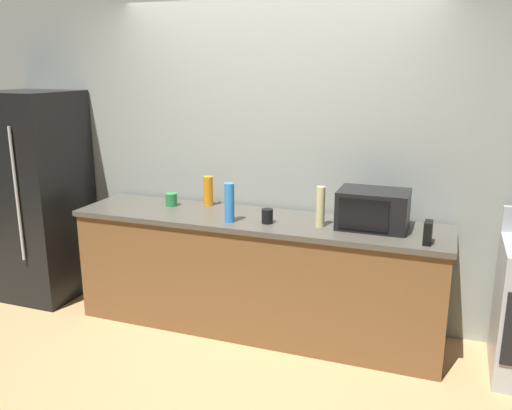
{
  "coord_description": "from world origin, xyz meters",
  "views": [
    {
      "loc": [
        1.33,
        -3.21,
        2.01
      ],
      "look_at": [
        0.0,
        0.4,
        1.0
      ],
      "focal_mm": 37.48,
      "sensor_mm": 36.0,
      "label": 1
    }
  ],
  "objects_px": {
    "refrigerator": "(37,196)",
    "microwave": "(373,209)",
    "mug_green": "(171,200)",
    "bottle_vinegar": "(320,207)",
    "bottle_dish_soap": "(208,191)",
    "mug_black": "(267,216)",
    "cordless_phone": "(428,233)",
    "bottle_spray_cleaner": "(229,203)"
  },
  "relations": [
    {
      "from": "refrigerator",
      "to": "microwave",
      "type": "height_order",
      "value": "refrigerator"
    },
    {
      "from": "microwave",
      "to": "mug_green",
      "type": "bearing_deg",
      "value": 178.19
    },
    {
      "from": "bottle_vinegar",
      "to": "bottle_dish_soap",
      "type": "relative_size",
      "value": 1.2
    },
    {
      "from": "bottle_vinegar",
      "to": "mug_black",
      "type": "height_order",
      "value": "bottle_vinegar"
    },
    {
      "from": "bottle_dish_soap",
      "to": "cordless_phone",
      "type": "bearing_deg",
      "value": -12.96
    },
    {
      "from": "microwave",
      "to": "mug_black",
      "type": "xyz_separation_m",
      "value": [
        -0.73,
        -0.15,
        -0.08
      ]
    },
    {
      "from": "bottle_vinegar",
      "to": "bottle_dish_soap",
      "type": "xyz_separation_m",
      "value": [
        -0.99,
        0.26,
        -0.02
      ]
    },
    {
      "from": "bottle_vinegar",
      "to": "bottle_dish_soap",
      "type": "height_order",
      "value": "bottle_vinegar"
    },
    {
      "from": "refrigerator",
      "to": "bottle_vinegar",
      "type": "relative_size",
      "value": 6.22
    },
    {
      "from": "cordless_phone",
      "to": "mug_black",
      "type": "distance_m",
      "value": 1.12
    },
    {
      "from": "microwave",
      "to": "mug_green",
      "type": "relative_size",
      "value": 4.62
    },
    {
      "from": "mug_green",
      "to": "bottle_vinegar",
      "type": "bearing_deg",
      "value": -6.54
    },
    {
      "from": "mug_black",
      "to": "bottle_vinegar",
      "type": "bearing_deg",
      "value": 8.18
    },
    {
      "from": "mug_green",
      "to": "mug_black",
      "type": "bearing_deg",
      "value": -12.6
    },
    {
      "from": "microwave",
      "to": "cordless_phone",
      "type": "bearing_deg",
      "value": -31.27
    },
    {
      "from": "bottle_dish_soap",
      "to": "mug_black",
      "type": "relative_size",
      "value": 2.27
    },
    {
      "from": "cordless_phone",
      "to": "bottle_vinegar",
      "type": "relative_size",
      "value": 0.52
    },
    {
      "from": "refrigerator",
      "to": "bottle_dish_soap",
      "type": "xyz_separation_m",
      "value": [
        1.56,
        0.21,
        0.12
      ]
    },
    {
      "from": "bottle_spray_cleaner",
      "to": "mug_black",
      "type": "distance_m",
      "value": 0.29
    },
    {
      "from": "bottle_spray_cleaner",
      "to": "mug_green",
      "type": "height_order",
      "value": "bottle_spray_cleaner"
    },
    {
      "from": "refrigerator",
      "to": "microwave",
      "type": "distance_m",
      "value": 2.91
    },
    {
      "from": "bottle_dish_soap",
      "to": "mug_black",
      "type": "height_order",
      "value": "bottle_dish_soap"
    },
    {
      "from": "bottle_spray_cleaner",
      "to": "mug_green",
      "type": "distance_m",
      "value": 0.68
    },
    {
      "from": "microwave",
      "to": "bottle_dish_soap",
      "type": "height_order",
      "value": "microwave"
    },
    {
      "from": "bottle_spray_cleaner",
      "to": "mug_green",
      "type": "xyz_separation_m",
      "value": [
        -0.62,
        0.26,
        -0.09
      ]
    },
    {
      "from": "refrigerator",
      "to": "bottle_vinegar",
      "type": "height_order",
      "value": "refrigerator"
    },
    {
      "from": "mug_black",
      "to": "mug_green",
      "type": "relative_size",
      "value": 1.02
    },
    {
      "from": "refrigerator",
      "to": "mug_green",
      "type": "relative_size",
      "value": 17.33
    },
    {
      "from": "bottle_dish_soap",
      "to": "microwave",
      "type": "bearing_deg",
      "value": -7.0
    },
    {
      "from": "bottle_dish_soap",
      "to": "mug_green",
      "type": "xyz_separation_m",
      "value": [
        -0.28,
        -0.11,
        -0.07
      ]
    },
    {
      "from": "microwave",
      "to": "cordless_phone",
      "type": "height_order",
      "value": "microwave"
    },
    {
      "from": "microwave",
      "to": "bottle_dish_soap",
      "type": "xyz_separation_m",
      "value": [
        -1.34,
        0.17,
        -0.01
      ]
    },
    {
      "from": "bottle_dish_soap",
      "to": "mug_black",
      "type": "distance_m",
      "value": 0.69
    },
    {
      "from": "bottle_spray_cleaner",
      "to": "mug_black",
      "type": "relative_size",
      "value": 2.72
    },
    {
      "from": "bottle_dish_soap",
      "to": "mug_black",
      "type": "bearing_deg",
      "value": -27.02
    },
    {
      "from": "bottle_dish_soap",
      "to": "mug_black",
      "type": "xyz_separation_m",
      "value": [
        0.61,
        -0.31,
        -0.07
      ]
    },
    {
      "from": "mug_black",
      "to": "mug_green",
      "type": "distance_m",
      "value": 0.92
    },
    {
      "from": "microwave",
      "to": "bottle_spray_cleaner",
      "type": "bearing_deg",
      "value": -168.14
    },
    {
      "from": "microwave",
      "to": "mug_black",
      "type": "bearing_deg",
      "value": -168.48
    },
    {
      "from": "microwave",
      "to": "bottle_spray_cleaner",
      "type": "relative_size",
      "value": 1.67
    },
    {
      "from": "refrigerator",
      "to": "microwave",
      "type": "bearing_deg",
      "value": 0.95
    },
    {
      "from": "cordless_phone",
      "to": "mug_green",
      "type": "relative_size",
      "value": 1.44
    }
  ]
}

